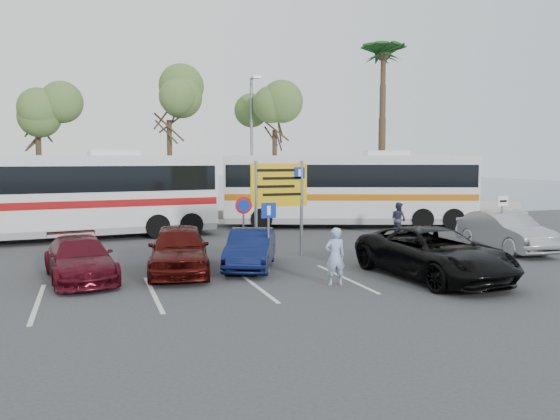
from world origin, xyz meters
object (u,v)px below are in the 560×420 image
object	(u,v)px
car_silver_b	(505,231)
pedestrian_far	(398,219)
direction_sign	(279,192)
coach_bus_right	(348,192)
car_blue	(251,249)
street_lamp_right	(252,142)
car_maroon	(80,259)
coach_bus_left	(70,198)
car_red	(179,249)
pedestrian_near	(335,256)
suv_black	(434,253)

from	to	relation	value
car_silver_b	pedestrian_far	world-z (taller)	pedestrian_far
direction_sign	coach_bus_right	xyz separation A→B (m)	(6.50, 7.30, -0.53)
coach_bus_right	car_blue	distance (m)	12.17
street_lamp_right	pedestrian_far	distance (m)	9.50
coach_bus_right	car_maroon	distance (m)	16.27
car_blue	coach_bus_right	bearing A→B (deg)	70.94
car_silver_b	direction_sign	bearing A→B (deg)	175.20
coach_bus_left	pedestrian_far	world-z (taller)	coach_bus_left
coach_bus_left	car_red	distance (m)	9.72
car_red	car_silver_b	distance (m)	13.00
car_blue	car_silver_b	xyz separation A→B (m)	(10.60, 0.00, 0.12)
car_blue	direction_sign	bearing A→B (deg)	69.54
street_lamp_right	car_silver_b	xyz separation A→B (m)	(7.00, -12.02, -3.82)
car_blue	pedestrian_near	size ratio (longest dim) A/B	2.35
coach_bus_right	car_blue	size ratio (longest dim) A/B	3.35
street_lamp_right	pedestrian_far	world-z (taller)	street_lamp_right
coach_bus_left	coach_bus_right	distance (m)	14.00
coach_bus_right	car_blue	xyz separation A→B (m)	(-8.10, -9.00, -1.25)
street_lamp_right	coach_bus_left	distance (m)	10.33
car_maroon	car_red	bearing A→B (deg)	-8.01
car_red	pedestrian_far	distance (m)	12.23
street_lamp_right	pedestrian_far	size ratio (longest dim) A/B	4.94
pedestrian_near	coach_bus_left	bearing A→B (deg)	-54.02
car_blue	pedestrian_far	world-z (taller)	pedestrian_far
direction_sign	car_silver_b	xyz separation A→B (m)	(9.00, -1.70, -1.65)
street_lamp_right	coach_bus_left	size ratio (longest dim) A/B	0.60
direction_sign	suv_black	bearing A→B (deg)	-57.44
pedestrian_far	coach_bus_left	bearing A→B (deg)	58.24
street_lamp_right	pedestrian_far	xyz separation A→B (m)	(5.16, -7.02, -3.79)
direction_sign	coach_bus_right	distance (m)	9.79
coach_bus_left	coach_bus_right	size ratio (longest dim) A/B	1.00
street_lamp_right	suv_black	world-z (taller)	street_lamp_right
car_maroon	car_red	size ratio (longest dim) A/B	0.97
car_silver_b	pedestrian_far	xyz separation A→B (m)	(-1.84, 5.00, 0.03)
car_red	direction_sign	bearing A→B (deg)	32.28
street_lamp_right	car_red	world-z (taller)	street_lamp_right
street_lamp_right	coach_bus_left	bearing A→B (deg)	-162.37
coach_bus_left	pedestrian_near	size ratio (longest dim) A/B	7.86
car_blue	suv_black	world-z (taller)	suv_black
car_red	car_blue	bearing A→B (deg)	9.31
direction_sign	suv_black	distance (m)	6.25
pedestrian_near	street_lamp_right	bearing A→B (deg)	-93.06
coach_bus_left	car_red	bearing A→B (deg)	-68.75
direction_sign	suv_black	xyz separation A→B (m)	(3.25, -5.08, -1.65)
suv_black	pedestrian_far	xyz separation A→B (m)	(3.91, 8.39, 0.03)
direction_sign	coach_bus_left	size ratio (longest dim) A/B	0.27
coach_bus_right	car_silver_b	distance (m)	9.41
direction_sign	car_blue	size ratio (longest dim) A/B	0.91
direction_sign	car_blue	bearing A→B (deg)	-133.39
direction_sign	car_silver_b	world-z (taller)	direction_sign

